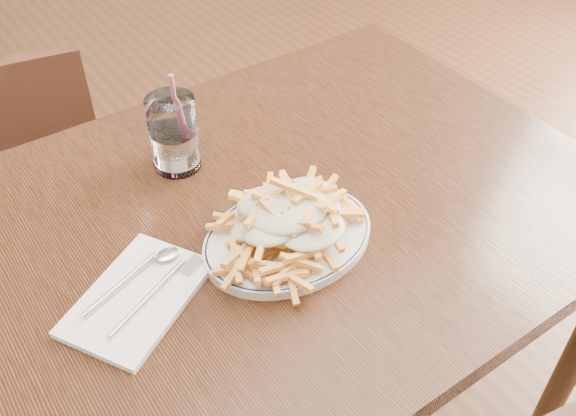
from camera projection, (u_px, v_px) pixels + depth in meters
table at (251, 253)px, 1.07m from camera, size 1.20×0.80×0.75m
chair_far at (28, 169)px, 1.60m from camera, size 0.42×0.42×0.78m
fries_plate at (288, 238)px, 0.97m from camera, size 0.32×0.30×0.02m
loaded_fries at (288, 215)px, 0.94m from camera, size 0.25×0.20×0.07m
napkin at (138, 297)px, 0.89m from camera, size 0.25×0.22×0.01m
cutlery at (135, 291)px, 0.88m from camera, size 0.19×0.13×0.01m
water_glass at (175, 138)px, 1.08m from camera, size 0.08×0.08×0.18m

